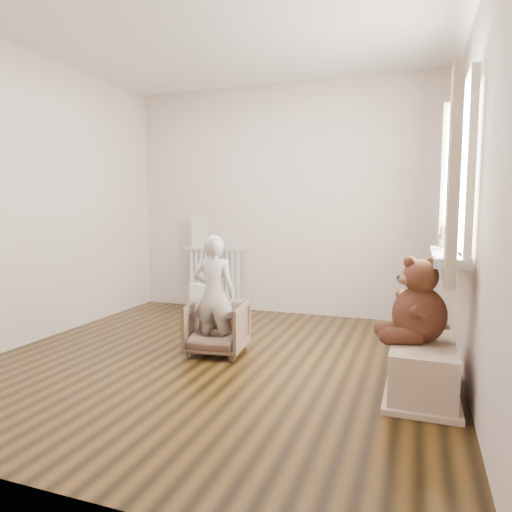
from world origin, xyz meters
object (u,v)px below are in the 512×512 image
(child, at_px, (214,294))
(teddy_bear, at_px, (420,292))
(toy_vanity, at_px, (207,286))
(plush_cat, at_px, (446,236))
(toy_bench, at_px, (422,365))
(armchair, at_px, (217,328))
(radiator, at_px, (214,277))

(child, height_order, teddy_bear, child)
(toy_vanity, height_order, teddy_bear, teddy_bear)
(child, relative_size, plush_cat, 4.21)
(toy_bench, bearing_deg, teddy_bear, 140.19)
(toy_vanity, bearing_deg, armchair, -61.33)
(radiator, bearing_deg, toy_vanity, -160.84)
(teddy_bear, distance_m, plush_cat, 0.73)
(child, height_order, plush_cat, plush_cat)
(child, bearing_deg, teddy_bear, 164.12)
(toy_vanity, height_order, plush_cat, plush_cat)
(plush_cat, bearing_deg, toy_bench, -97.80)
(toy_vanity, distance_m, armchair, 1.69)
(radiator, height_order, armchair, radiator)
(radiator, xyz_separation_m, toy_vanity, (-0.09, -0.03, -0.11))
(toy_vanity, bearing_deg, radiator, 19.16)
(armchair, height_order, teddy_bear, teddy_bear)
(toy_vanity, xyz_separation_m, armchair, (0.81, -1.48, -0.06))
(radiator, xyz_separation_m, armchair, (0.72, -1.51, -0.17))
(toy_bench, height_order, plush_cat, plush_cat)
(radiator, distance_m, teddy_bear, 2.96)
(plush_cat, bearing_deg, radiator, 158.53)
(child, bearing_deg, plush_cat, -174.71)
(child, bearing_deg, toy_bench, 163.41)
(toy_bench, xyz_separation_m, teddy_bear, (-0.03, 0.03, 0.47))
(toy_vanity, height_order, toy_bench, toy_vanity)
(toy_vanity, bearing_deg, teddy_bear, -36.84)
(child, bearing_deg, toy_vanity, -68.60)
(radiator, xyz_separation_m, toy_bench, (2.34, -1.85, -0.19))
(teddy_bear, relative_size, plush_cat, 2.36)
(teddy_bear, bearing_deg, child, 154.82)
(armchair, distance_m, plush_cat, 1.95)
(toy_vanity, distance_m, toy_bench, 3.03)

